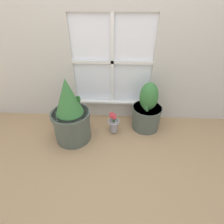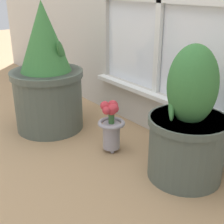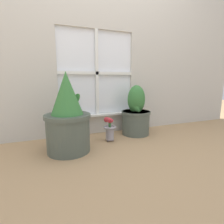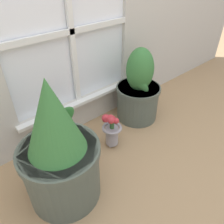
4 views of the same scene
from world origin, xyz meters
name	(u,v)px [view 3 (image 3 of 4)]	position (x,y,z in m)	size (l,w,h in m)	color
ground_plane	(118,152)	(0.00, 0.00, 0.00)	(10.00, 10.00, 0.00)	tan
wall_with_window	(96,27)	(0.00, 0.66, 1.27)	(4.40, 0.10, 2.50)	beige
potted_plant_left	(68,118)	(-0.42, 0.18, 0.32)	(0.42, 0.42, 0.74)	#4C564C
potted_plant_right	(136,115)	(0.42, 0.42, 0.24)	(0.35, 0.35, 0.61)	#4C564C
flower_vase	(109,128)	(0.03, 0.30, 0.15)	(0.14, 0.14, 0.27)	#99939E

